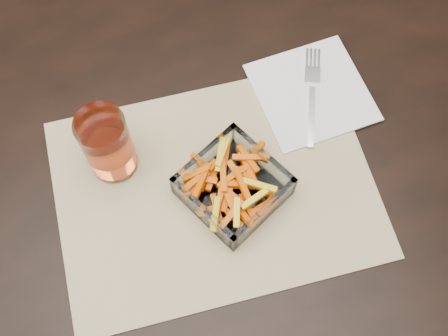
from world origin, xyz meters
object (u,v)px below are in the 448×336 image
Objects in this scene: dining_table at (176,223)px; tumbler at (108,146)px; glass_bowl at (233,187)px; fork at (312,92)px.

tumbler is (-0.05, 0.09, 0.15)m from dining_table.
glass_bowl reaches higher than fork.
dining_table is 0.18m from tumbler.
tumbler reaches higher than glass_bowl.
tumbler is 0.73× the size of fork.
glass_bowl is 0.18m from tumbler.
dining_table is 0.29m from fork.
glass_bowl is at bearing -10.87° from dining_table.
glass_bowl is 1.00× the size of fork.
glass_bowl is at bearing -122.04° from fork.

